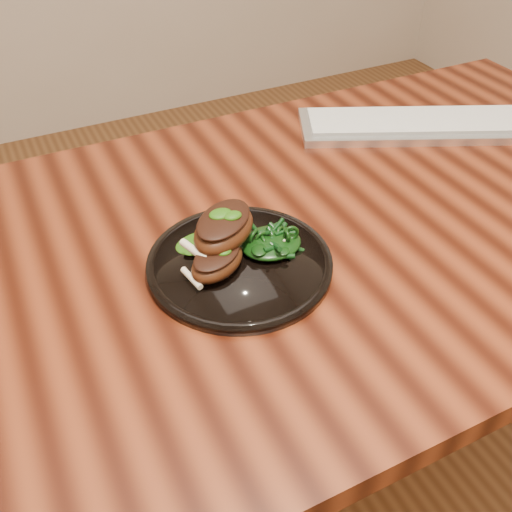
{
  "coord_description": "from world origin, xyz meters",
  "views": [
    {
      "loc": [
        -0.34,
        -0.61,
        1.29
      ],
      "look_at": [
        -0.08,
        -0.07,
        0.78
      ],
      "focal_mm": 40.0,
      "sensor_mm": 36.0,
      "label": 1
    }
  ],
  "objects_px": {
    "lamb_chop_front": "(217,261)",
    "greens_heap": "(271,240)",
    "plate": "(240,263)",
    "desk": "(278,271)",
    "keyboard": "(419,124)"
  },
  "relations": [
    {
      "from": "greens_heap",
      "to": "desk",
      "type": "bearing_deg",
      "value": 49.47
    },
    {
      "from": "keyboard",
      "to": "lamb_chop_front",
      "type": "bearing_deg",
      "value": -156.41
    },
    {
      "from": "desk",
      "to": "greens_heap",
      "type": "xyz_separation_m",
      "value": [
        -0.04,
        -0.05,
        0.11
      ]
    },
    {
      "from": "lamb_chop_front",
      "to": "greens_heap",
      "type": "bearing_deg",
      "value": 8.98
    },
    {
      "from": "plate",
      "to": "greens_heap",
      "type": "xyz_separation_m",
      "value": [
        0.05,
        0.0,
        0.02
      ]
    },
    {
      "from": "desk",
      "to": "keyboard",
      "type": "distance_m",
      "value": 0.45
    },
    {
      "from": "lamb_chop_front",
      "to": "greens_heap",
      "type": "height_order",
      "value": "lamb_chop_front"
    },
    {
      "from": "desk",
      "to": "keyboard",
      "type": "bearing_deg",
      "value": 23.08
    },
    {
      "from": "desk",
      "to": "plate",
      "type": "relative_size",
      "value": 6.05
    },
    {
      "from": "lamb_chop_front",
      "to": "keyboard",
      "type": "xyz_separation_m",
      "value": [
        0.54,
        0.23,
        -0.02
      ]
    },
    {
      "from": "keyboard",
      "to": "desk",
      "type": "bearing_deg",
      "value": -156.92
    },
    {
      "from": "plate",
      "to": "lamb_chop_front",
      "type": "relative_size",
      "value": 2.48
    },
    {
      "from": "lamb_chop_front",
      "to": "greens_heap",
      "type": "xyz_separation_m",
      "value": [
        0.09,
        0.01,
        -0.0
      ]
    },
    {
      "from": "lamb_chop_front",
      "to": "greens_heap",
      "type": "relative_size",
      "value": 1.18
    },
    {
      "from": "desk",
      "to": "lamb_chop_front",
      "type": "relative_size",
      "value": 14.98
    }
  ]
}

